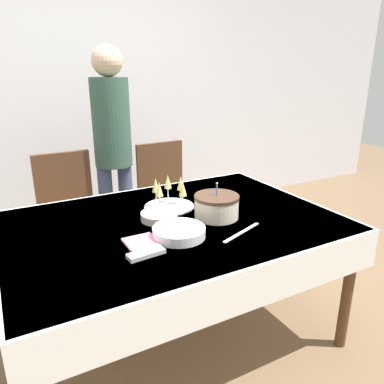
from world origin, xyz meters
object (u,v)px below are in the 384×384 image
dining_chair_far_left (69,214)px  birthday_cake (216,206)px  champagne_tray (169,194)px  plate_stack_dessert (159,216)px  person_standing (112,139)px  dining_chair_far_right (167,197)px  plate_stack_main (179,232)px

dining_chair_far_left → birthday_cake: bearing=-58.4°
dining_chair_far_left → champagne_tray: (0.45, -0.74, 0.30)m
plate_stack_dessert → person_standing: size_ratio=0.12×
dining_chair_far_right → champagne_tray: size_ratio=3.23×
champagne_tray → plate_stack_main: champagne_tray is taller
dining_chair_far_left → birthday_cake: size_ratio=3.88×
person_standing → plate_stack_main: bearing=-92.9°
plate_stack_main → birthday_cake: bearing=23.0°
dining_chair_far_left → person_standing: (0.39, 0.11, 0.49)m
champagne_tray → plate_stack_dessert: champagne_tray is taller
champagne_tray → plate_stack_dessert: 0.20m
birthday_cake → plate_stack_main: (-0.29, -0.12, -0.04)m
dining_chair_far_right → plate_stack_main: (-0.45, -1.13, 0.24)m
birthday_cake → person_standing: bearing=101.8°
dining_chair_far_right → plate_stack_dessert: (-0.45, -0.89, 0.24)m
plate_stack_main → dining_chair_far_left: bearing=106.0°
birthday_cake → plate_stack_main: 0.32m
champagne_tray → person_standing: size_ratio=0.18×
dining_chair_far_left → person_standing: size_ratio=0.57×
dining_chair_far_left → person_standing: 0.64m
dining_chair_far_left → dining_chair_far_right: (0.77, -0.00, 0.00)m
dining_chair_far_right → birthday_cake: bearing=-98.8°
dining_chair_far_right → champagne_tray: dining_chair_far_right is taller
birthday_cake → person_standing: person_standing is taller
dining_chair_far_right → plate_stack_dessert: bearing=-116.8°
champagne_tray → person_standing: person_standing is taller
plate_stack_main → person_standing: 1.26m
champagne_tray → plate_stack_main: bearing=-108.7°
plate_stack_dessert → person_standing: bearing=86.5°
dining_chair_far_left → dining_chair_far_right: 0.77m
dining_chair_far_left → plate_stack_dessert: 0.97m
plate_stack_main → person_standing: person_standing is taller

